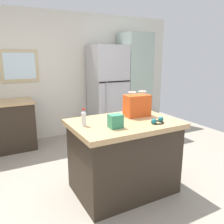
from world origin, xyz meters
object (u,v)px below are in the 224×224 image
(kitchen_island, at_px, (123,156))
(tall_cabinet, at_px, (134,83))
(small_box, at_px, (115,121))
(refrigerator, at_px, (108,91))
(ear_defenders, at_px, (157,121))
(shopping_bag, at_px, (137,105))
(bottle, at_px, (84,118))

(kitchen_island, height_order, tall_cabinet, tall_cabinet)
(tall_cabinet, height_order, small_box, tall_cabinet)
(refrigerator, bearing_deg, ear_defenders, -103.08)
(ear_defenders, bearing_deg, refrigerator, 76.92)
(shopping_bag, distance_m, bottle, 0.77)
(refrigerator, xyz_separation_m, ear_defenders, (-0.54, -2.31, -0.01))
(kitchen_island, relative_size, small_box, 8.51)
(tall_cabinet, bearing_deg, kitchen_island, -126.30)
(shopping_bag, xyz_separation_m, small_box, (-0.49, -0.31, -0.07))
(ear_defenders, bearing_deg, shopping_bag, 94.67)
(bottle, bearing_deg, ear_defenders, -20.21)
(shopping_bag, bearing_deg, kitchen_island, -153.80)
(small_box, distance_m, ear_defenders, 0.53)
(small_box, height_order, ear_defenders, small_box)
(small_box, relative_size, bottle, 0.72)
(ear_defenders, bearing_deg, kitchen_island, 141.65)
(shopping_bag, bearing_deg, refrigerator, 73.60)
(refrigerator, bearing_deg, shopping_bag, -106.40)
(small_box, bearing_deg, kitchen_island, 38.98)
(ear_defenders, bearing_deg, tall_cabinet, 62.37)
(kitchen_island, relative_size, bottle, 6.11)
(shopping_bag, height_order, small_box, shopping_bag)
(kitchen_island, height_order, ear_defenders, ear_defenders)
(bottle, bearing_deg, kitchen_island, -5.79)
(kitchen_island, relative_size, tall_cabinet, 0.59)
(kitchen_island, xyz_separation_m, bottle, (-0.49, 0.05, 0.54))
(bottle, distance_m, ear_defenders, 0.85)
(shopping_bag, bearing_deg, ear_defenders, -85.33)
(shopping_bag, xyz_separation_m, ear_defenders, (0.03, -0.38, -0.12))
(kitchen_island, distance_m, shopping_bag, 0.66)
(kitchen_island, height_order, shopping_bag, shopping_bag)
(refrigerator, relative_size, tall_cabinet, 0.88)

